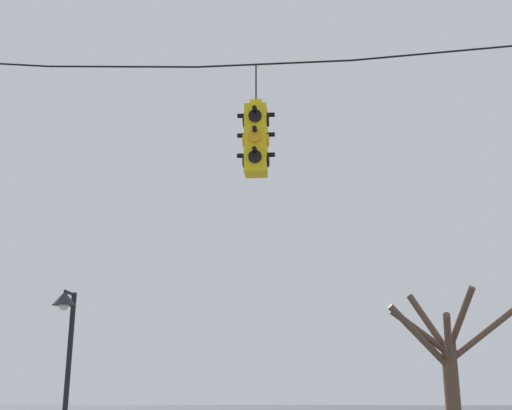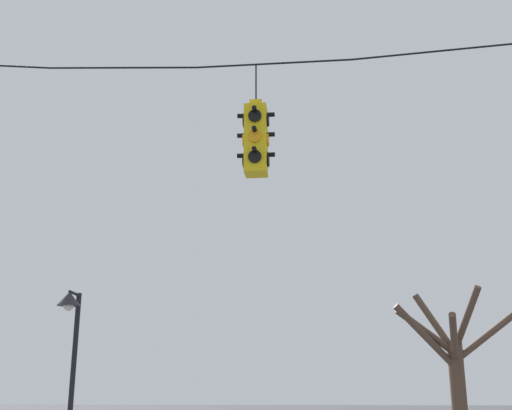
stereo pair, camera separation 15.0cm
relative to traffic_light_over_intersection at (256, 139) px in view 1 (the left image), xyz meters
The scene contains 4 objects.
span_wire 1.56m from the traffic_light_over_intersection, ahead, with size 17.26×0.03×0.80m.
traffic_light_over_intersection is the anchor object (origin of this frame).
street_lamp 7.43m from the traffic_light_over_intersection, 132.88° to the left, with size 0.53×0.91×4.19m.
bare_tree 10.76m from the traffic_light_over_intersection, 63.95° to the left, with size 4.31×2.07×4.69m.
Camera 1 is at (0.52, -8.71, 1.93)m, focal length 45.00 mm.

